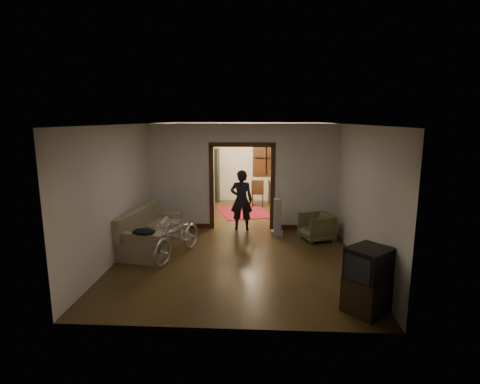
# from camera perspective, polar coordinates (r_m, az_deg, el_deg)

# --- Properties ---
(floor) EXTENTS (5.00, 8.50, 0.01)m
(floor) POSITION_cam_1_polar(r_m,az_deg,el_deg) (9.52, 0.10, -6.76)
(floor) COLOR #31210F
(floor) RESTS_ON ground
(ceiling) EXTENTS (5.00, 8.50, 0.01)m
(ceiling) POSITION_cam_1_polar(r_m,az_deg,el_deg) (9.06, 0.10, 10.35)
(ceiling) COLOR white
(ceiling) RESTS_ON floor
(wall_back) EXTENTS (5.00, 0.02, 2.80)m
(wall_back) POSITION_cam_1_polar(r_m,az_deg,el_deg) (13.39, 1.05, 4.57)
(wall_back) COLOR beige
(wall_back) RESTS_ON floor
(wall_left) EXTENTS (0.02, 8.50, 2.80)m
(wall_left) POSITION_cam_1_polar(r_m,az_deg,el_deg) (9.64, -14.91, 1.66)
(wall_left) COLOR beige
(wall_left) RESTS_ON floor
(wall_right) EXTENTS (0.02, 8.50, 2.80)m
(wall_right) POSITION_cam_1_polar(r_m,az_deg,el_deg) (9.40, 15.51, 1.39)
(wall_right) COLOR beige
(wall_right) RESTS_ON floor
(partition_wall) EXTENTS (5.00, 0.14, 2.80)m
(partition_wall) POSITION_cam_1_polar(r_m,az_deg,el_deg) (9.93, 0.32, 2.29)
(partition_wall) COLOR beige
(partition_wall) RESTS_ON floor
(door_casing) EXTENTS (1.74, 0.20, 2.32)m
(door_casing) POSITION_cam_1_polar(r_m,az_deg,el_deg) (9.98, 0.32, 0.59)
(door_casing) COLOR black
(door_casing) RESTS_ON floor
(far_window) EXTENTS (0.98, 0.06, 1.28)m
(far_window) POSITION_cam_1_polar(r_m,az_deg,el_deg) (13.33, 4.06, 5.17)
(far_window) COLOR black
(far_window) RESTS_ON wall_back
(chandelier) EXTENTS (0.24, 0.24, 0.24)m
(chandelier) POSITION_cam_1_polar(r_m,az_deg,el_deg) (11.57, 0.75, 8.27)
(chandelier) COLOR #FFE0A5
(chandelier) RESTS_ON ceiling
(light_switch) EXTENTS (0.08, 0.01, 0.12)m
(light_switch) POSITION_cam_1_polar(r_m,az_deg,el_deg) (9.88, 6.40, 1.31)
(light_switch) COLOR silver
(light_switch) RESTS_ON partition_wall
(sofa) EXTENTS (1.21, 2.10, 0.91)m
(sofa) POSITION_cam_1_polar(r_m,az_deg,el_deg) (8.74, -12.89, -5.56)
(sofa) COLOR #746B4D
(sofa) RESTS_ON floor
(rolled_paper) EXTENTS (0.10, 0.80, 0.10)m
(rolled_paper) POSITION_cam_1_polar(r_m,az_deg,el_deg) (8.97, -11.78, -4.59)
(rolled_paper) COLOR beige
(rolled_paper) RESTS_ON sofa
(jacket) EXTENTS (0.47, 0.35, 0.14)m
(jacket) POSITION_cam_1_polar(r_m,az_deg,el_deg) (7.83, -14.42, -5.88)
(jacket) COLOR black
(jacket) RESTS_ON sofa
(bicycle) EXTENTS (1.13, 1.84, 0.91)m
(bicycle) POSITION_cam_1_polar(r_m,az_deg,el_deg) (8.11, -9.43, -6.71)
(bicycle) COLOR silver
(bicycle) RESTS_ON floor
(armchair) EXTENTS (0.91, 0.90, 0.66)m
(armchair) POSITION_cam_1_polar(r_m,az_deg,el_deg) (9.34, 11.60, -5.24)
(armchair) COLOR brown
(armchair) RESTS_ON floor
(tv_stand) EXTENTS (0.82, 0.81, 0.55)m
(tv_stand) POSITION_cam_1_polar(r_m,az_deg,el_deg) (6.24, 18.79, -14.57)
(tv_stand) COLOR black
(tv_stand) RESTS_ON floor
(crt_tv) EXTENTS (0.80, 0.79, 0.51)m
(crt_tv) POSITION_cam_1_polar(r_m,az_deg,el_deg) (6.05, 19.08, -10.34)
(crt_tv) COLOR black
(crt_tv) RESTS_ON tv_stand
(vacuum) EXTENTS (0.33, 0.28, 0.95)m
(vacuum) POSITION_cam_1_polar(r_m,az_deg,el_deg) (9.52, 5.72, -3.83)
(vacuum) COLOR gray
(vacuum) RESTS_ON floor
(person) EXTENTS (0.60, 0.41, 1.61)m
(person) POSITION_cam_1_polar(r_m,az_deg,el_deg) (9.88, 0.22, -1.24)
(person) COLOR black
(person) RESTS_ON floor
(oriental_rug) EXTENTS (1.94, 2.23, 0.01)m
(oriental_rug) POSITION_cam_1_polar(r_m,az_deg,el_deg) (11.94, 0.50, -3.03)
(oriental_rug) COLOR maroon
(oriental_rug) RESTS_ON floor
(locker) EXTENTS (1.05, 0.72, 1.91)m
(locker) POSITION_cam_1_polar(r_m,az_deg,el_deg) (13.39, -5.28, 2.60)
(locker) COLOR #25321E
(locker) RESTS_ON floor
(globe) EXTENTS (0.29, 0.29, 0.29)m
(globe) POSITION_cam_1_polar(r_m,az_deg,el_deg) (13.28, -5.36, 6.81)
(globe) COLOR #1E5972
(globe) RESTS_ON locker
(desk) EXTENTS (1.02, 0.57, 0.75)m
(desk) POSITION_cam_1_polar(r_m,az_deg,el_deg) (13.22, 6.45, -0.08)
(desk) COLOR black
(desk) RESTS_ON floor
(desk_chair) EXTENTS (0.52, 0.52, 0.92)m
(desk_chair) POSITION_cam_1_polar(r_m,az_deg,el_deg) (12.67, 2.70, -0.11)
(desk_chair) COLOR black
(desk_chair) RESTS_ON floor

